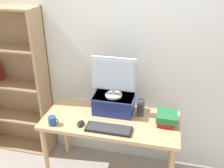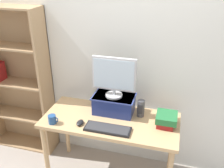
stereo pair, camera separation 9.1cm
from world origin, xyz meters
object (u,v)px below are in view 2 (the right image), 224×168
(desk, at_px, (110,127))
(book_stack, at_px, (166,119))
(keyboard, at_px, (108,129))
(computer_monitor, at_px, (114,76))
(riser_box, at_px, (114,104))
(coffee_mug, at_px, (52,119))
(bookshelf_unit, at_px, (15,81))
(computer_mouse, at_px, (80,123))
(desk_speaker, at_px, (141,108))

(desk, bearing_deg, book_stack, 4.86)
(keyboard, bearing_deg, computer_monitor, 94.16)
(riser_box, height_order, keyboard, riser_box)
(computer_monitor, height_order, coffee_mug, computer_monitor)
(bookshelf_unit, xyz_separation_m, keyboard, (1.31, -0.47, -0.12))
(riser_box, height_order, computer_mouse, riser_box)
(desk, relative_size, coffee_mug, 12.86)
(desk, height_order, keyboard, keyboard)
(riser_box, distance_m, computer_monitor, 0.31)
(computer_monitor, distance_m, computer_mouse, 0.57)
(desk, relative_size, bookshelf_unit, 0.76)
(riser_box, distance_m, desk_speaker, 0.28)
(computer_monitor, distance_m, book_stack, 0.66)
(computer_mouse, bearing_deg, computer_monitor, 49.04)
(keyboard, height_order, computer_mouse, computer_mouse)
(riser_box, xyz_separation_m, keyboard, (0.02, -0.32, -0.09))
(coffee_mug, bearing_deg, desk, 22.79)
(bookshelf_unit, distance_m, coffee_mug, 0.92)
(computer_monitor, xyz_separation_m, desk_speaker, (0.28, 0.00, -0.33))
(bookshelf_unit, height_order, keyboard, bookshelf_unit)
(keyboard, bearing_deg, book_stack, 23.76)
(computer_monitor, xyz_separation_m, keyboard, (0.02, -0.32, -0.40))
(computer_mouse, xyz_separation_m, desk_speaker, (0.55, 0.31, 0.07))
(keyboard, xyz_separation_m, coffee_mug, (-0.55, -0.04, 0.03))
(computer_mouse, bearing_deg, desk_speaker, 29.31)
(bookshelf_unit, xyz_separation_m, riser_box, (1.29, -0.15, -0.03))
(desk_speaker, bearing_deg, book_stack, -19.26)
(desk, distance_m, book_stack, 0.57)
(keyboard, relative_size, computer_mouse, 4.23)
(computer_mouse, bearing_deg, riser_box, 49.18)
(riser_box, relative_size, book_stack, 1.96)
(riser_box, height_order, coffee_mug, riser_box)
(bookshelf_unit, relative_size, coffee_mug, 16.90)
(computer_mouse, bearing_deg, coffee_mug, -168.43)
(riser_box, xyz_separation_m, desk_speaker, (0.28, 0.00, -0.01))
(computer_mouse, bearing_deg, book_stack, 14.83)
(desk, relative_size, riser_box, 3.16)
(desk, xyz_separation_m, coffee_mug, (-0.53, -0.22, 0.14))
(computer_monitor, bearing_deg, riser_box, 90.00)
(book_stack, height_order, desk_speaker, desk_speaker)
(bookshelf_unit, bearing_deg, keyboard, -19.54)
(desk, height_order, bookshelf_unit, bookshelf_unit)
(bookshelf_unit, bearing_deg, coffee_mug, -33.61)
(riser_box, bearing_deg, bookshelf_unit, 173.58)
(bookshelf_unit, relative_size, riser_box, 4.15)
(bookshelf_unit, relative_size, keyboard, 4.10)
(bookshelf_unit, height_order, computer_mouse, bookshelf_unit)
(computer_mouse, xyz_separation_m, coffee_mug, (-0.27, -0.05, 0.03))
(desk_speaker, bearing_deg, riser_box, -179.75)
(riser_box, xyz_separation_m, book_stack, (0.55, -0.09, -0.04))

